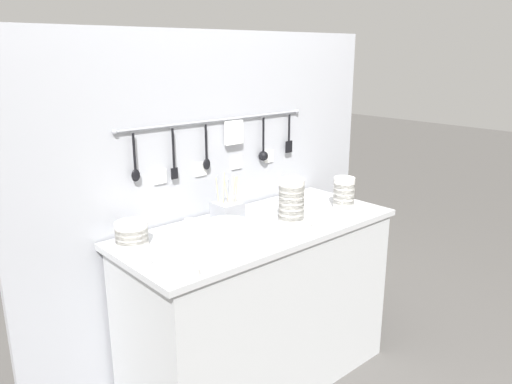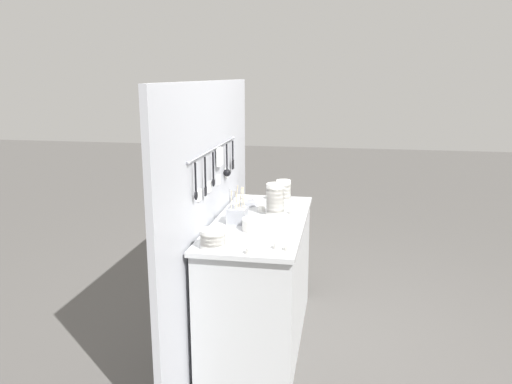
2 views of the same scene
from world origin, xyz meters
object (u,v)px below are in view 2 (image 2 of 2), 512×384
Objects in this scene: bowl_stack_short_front at (275,200)px; cup_edge_near at (246,197)px; cup_beside_plates at (278,246)px; steel_mixing_bowl at (249,203)px; cup_edge_far at (293,211)px; cup_front_left at (256,199)px; cup_front_right at (275,197)px; plate_stack at (259,224)px; cup_back_left at (250,251)px; cup_by_caddy at (219,227)px; bowl_stack_wide_centre at (213,238)px; cup_centre at (289,248)px; cup_back_right at (261,209)px; cutlery_caddy at (237,215)px; bowl_stack_back_corner at (283,191)px.

cup_edge_near is (0.42, 0.30, -0.10)m from bowl_stack_short_front.
cup_edge_near is (1.13, 0.41, 0.00)m from cup_beside_plates.
cup_edge_far is at bearing -116.17° from steel_mixing_bowl.
cup_edge_far is at bearing -134.96° from cup_front_left.
cup_front_right is at bearing 24.05° from cup_edge_far.
plate_stack is (-0.37, 0.06, -0.08)m from bowl_stack_short_front.
cup_back_left is (-0.45, -0.03, -0.02)m from plate_stack.
steel_mixing_bowl is 0.65m from cup_by_caddy.
bowl_stack_wide_centre is 2.94× the size of cup_centre.
bowl_stack_wide_centre reaches higher than cup_beside_plates.
cup_back_left is at bearing -176.79° from plate_stack.
cup_front_right is 1.00× the size of cup_edge_near.
cup_back_right is (0.09, 0.11, -0.10)m from bowl_stack_short_front.
cup_beside_plates is (0.11, -0.15, 0.00)m from cup_back_left.
cup_centre is at bearing -160.02° from cup_back_right.
cutlery_caddy is 0.74m from cup_front_right.
cup_front_left is 1.00× the size of cup_centre.
plate_stack reaches higher than cup_by_caddy.
cup_edge_near is (1.17, 0.03, -0.04)m from bowl_stack_wide_centre.
cup_back_right is at bearing -162.21° from cup_front_left.
cup_front_left is 1.15m from cup_beside_plates.
bowl_stack_short_front is 0.18m from cup_back_right.
bowl_stack_short_front is at bearing -19.65° from bowl_stack_wide_centre.
cup_back_left and cup_by_caddy have the same top height.
cup_front_left is at bearing -7.18° from cup_by_caddy.
cup_back_left and cup_beside_plates have the same top height.
bowl_stack_back_corner is 3.50× the size of cup_by_caddy.
cup_edge_far is (0.81, -0.39, -0.04)m from bowl_stack_wide_centre.
bowl_stack_short_front is 1.59× the size of bowl_stack_wide_centre.
steel_mixing_bowl is at bearing 16.89° from plate_stack.
cup_back_right is 1.00× the size of cup_back_left.
bowl_stack_short_front is at bearing 14.04° from cup_centre.
cup_back_right is at bearing 7.15° from plate_stack.
cup_edge_far and cup_edge_near have the same top height.
cup_back_left is at bearing 170.08° from cup_edge_far.
cup_edge_near is at bearing 16.96° from steel_mixing_bowl.
cup_edge_near is (0.83, -0.02, 0.00)m from cup_by_caddy.
bowl_stack_short_front reaches higher than bowl_stack_wide_centre.
cup_beside_plates is (-0.77, 0.01, 0.00)m from cup_edge_far.
cup_by_caddy is at bearing 164.87° from cup_front_right.
bowl_stack_wide_centre reaches higher than plate_stack.
cutlery_caddy is at bearing 159.27° from bowl_stack_back_corner.
cup_front_left and cup_by_caddy have the same top height.
plate_stack is 0.81× the size of cutlery_caddy.
bowl_stack_wide_centre reaches higher than cup_back_left.
cup_edge_far is (-0.35, -0.11, -0.07)m from bowl_stack_back_corner.
plate_stack is 4.32× the size of cup_back_left.
cup_front_right is 1.00× the size of cup_beside_plates.
bowl_stack_short_front reaches higher than steel_mixing_bowl.
cup_back_right is at bearing 51.92° from bowl_stack_short_front.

